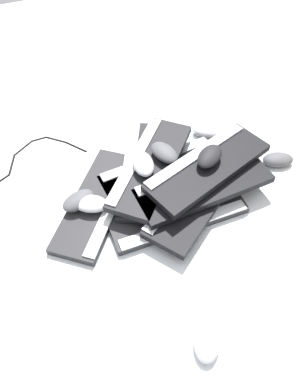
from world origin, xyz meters
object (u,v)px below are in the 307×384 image
keyboard_6 (208,166)px  mouse_1 (278,160)px  mouse_0 (91,204)px  keyboard_7 (150,165)px  keyboard_5 (145,168)px  keyboard_3 (196,196)px  mouse_6 (143,164)px  mouse_4 (207,341)px  keyboard_4 (203,185)px  mouse_3 (210,156)px  keyboard_1 (177,214)px  keyboard_0 (98,201)px  keyboard_2 (163,171)px  mouse_7 (78,200)px  mouse_5 (164,153)px  mouse_2 (207,131)px

keyboard_6 → mouse_1: (-0.29, 0.00, -0.08)m
mouse_0 → mouse_1: (-0.68, 0.05, -0.03)m
keyboard_7 → mouse_1: size_ratio=3.86×
keyboard_5 → keyboard_6: size_ratio=0.99×
keyboard_3 → mouse_6: (0.13, -0.14, 0.07)m
mouse_4 → keyboard_4: bearing=-174.9°
mouse_0 → mouse_3: mouse_3 is taller
keyboard_1 → mouse_0: size_ratio=4.03×
keyboard_5 → mouse_1: keyboard_5 is taller
keyboard_0 → keyboard_2: size_ratio=0.97×
keyboard_7 → keyboard_6: bearing=146.7°
mouse_1 → mouse_3: bearing=15.8°
keyboard_2 → mouse_7: (0.31, 0.04, 0.04)m
keyboard_6 → keyboard_7: bearing=-33.3°
keyboard_3 → keyboard_7: size_ratio=1.05×
keyboard_7 → mouse_3: bearing=149.7°
keyboard_7 → mouse_6: bearing=28.7°
keyboard_0 → mouse_0: bearing=42.9°
mouse_5 → keyboard_7: bearing=-103.0°
mouse_0 → mouse_7: bearing=168.8°
mouse_7 → keyboard_3: bearing=-37.2°
keyboard_1 → mouse_2: (-0.27, -0.30, 0.01)m
mouse_4 → keyboard_2: bearing=-162.1°
mouse_3 → mouse_1: bearing=-37.0°
mouse_5 → mouse_4: bearing=-28.7°
mouse_5 → mouse_7: bearing=-99.2°
keyboard_3 → mouse_1: (-0.35, -0.05, -0.02)m
keyboard_7 → mouse_3: size_ratio=3.86×
mouse_1 → keyboard_5: bearing=2.7°
mouse_0 → keyboard_7: bearing=43.9°
keyboard_1 → mouse_4: bearing=75.3°
keyboard_6 → mouse_6: (0.19, -0.09, 0.01)m
keyboard_1 → mouse_1: mouse_1 is taller
keyboard_0 → mouse_1: (-0.65, 0.07, 0.01)m
mouse_1 → mouse_4: size_ratio=1.00×
mouse_3 → mouse_7: bearing=136.6°
mouse_1 → keyboard_0: bearing=11.4°
keyboard_1 → mouse_4: 0.40m
keyboard_3 → keyboard_4: (-0.03, -0.01, 0.03)m
mouse_0 → mouse_5: size_ratio=1.00×
keyboard_6 → mouse_2: (-0.13, -0.23, -0.08)m
keyboard_3 → keyboard_5: size_ratio=0.97×
keyboard_5 → keyboard_3: bearing=121.3°
keyboard_4 → mouse_1: size_ratio=4.05×
mouse_7 → keyboard_5: bearing=-6.1°
keyboard_0 → mouse_2: 0.51m
mouse_4 → mouse_5: (-0.13, -0.57, 0.09)m
mouse_2 → mouse_6: mouse_6 is taller
keyboard_5 → mouse_7: 0.25m
keyboard_1 → keyboard_5: (0.03, -0.20, 0.03)m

